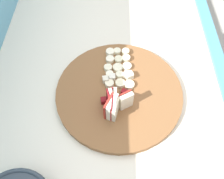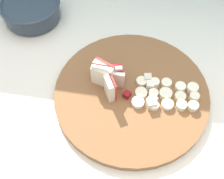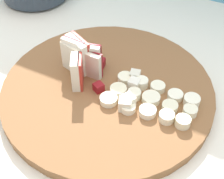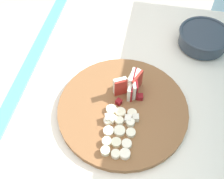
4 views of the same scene
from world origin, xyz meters
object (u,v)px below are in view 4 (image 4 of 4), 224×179
Objects in this scene: ceramic_bowl at (204,38)px; cutting_board at (123,109)px; banana_slice_rows at (119,132)px; apple_dice_pile at (122,114)px; apple_wedge_fan at (131,84)px.

cutting_board is at bearing -35.11° from ceramic_bowl.
ceramic_bowl is (-0.39, 0.22, 0.01)m from banana_slice_rows.
apple_dice_pile reaches higher than cutting_board.
apple_wedge_fan reaches higher than banana_slice_rows.
apple_dice_pile is 0.05m from banana_slice_rows.
banana_slice_rows is 0.45m from ceramic_bowl.
ceramic_bowl is at bearing 147.32° from apple_dice_pile.
banana_slice_rows is at bearing 1.93° from cutting_board.
apple_wedge_fan is (-0.06, 0.01, 0.04)m from cutting_board.
apple_dice_pile is 0.64× the size of ceramic_bowl.
banana_slice_rows is at bearing -28.86° from ceramic_bowl.
cutting_board is 0.03m from apple_dice_pile.
ceramic_bowl is at bearing 140.41° from apple_wedge_fan.
banana_slice_rows is (0.05, 0.00, -0.00)m from apple_dice_pile.
cutting_board is at bearing -10.57° from apple_wedge_fan.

